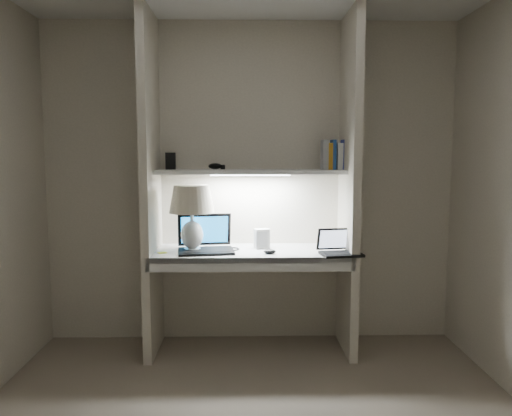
{
  "coord_description": "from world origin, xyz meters",
  "views": [
    {
      "loc": [
        -0.04,
        -2.43,
        1.49
      ],
      "look_at": [
        0.04,
        1.05,
        1.11
      ],
      "focal_mm": 35.0,
      "sensor_mm": 36.0,
      "label": 1
    }
  ],
  "objects_px": {
    "laptop_netbook": "(339,248)",
    "book_row": "(335,155)",
    "speaker": "(262,239)",
    "laptop_main": "(205,243)",
    "table_lamp": "(192,207)"
  },
  "relations": [
    {
      "from": "table_lamp",
      "to": "laptop_main",
      "type": "distance_m",
      "value": 0.29
    },
    {
      "from": "table_lamp",
      "to": "book_row",
      "type": "relative_size",
      "value": 2.16
    },
    {
      "from": "table_lamp",
      "to": "book_row",
      "type": "bearing_deg",
      "value": 8.56
    },
    {
      "from": "speaker",
      "to": "laptop_main",
      "type": "bearing_deg",
      "value": 171.91
    },
    {
      "from": "laptop_main",
      "to": "laptop_netbook",
      "type": "xyz_separation_m",
      "value": [
        0.97,
        -0.15,
        -0.02
      ]
    },
    {
      "from": "laptop_main",
      "to": "laptop_netbook",
      "type": "relative_size",
      "value": 1.41
    },
    {
      "from": "table_lamp",
      "to": "laptop_netbook",
      "type": "relative_size",
      "value": 1.55
    },
    {
      "from": "laptop_netbook",
      "to": "laptop_main",
      "type": "bearing_deg",
      "value": 162.67
    },
    {
      "from": "laptop_main",
      "to": "speaker",
      "type": "relative_size",
      "value": 2.98
    },
    {
      "from": "speaker",
      "to": "book_row",
      "type": "relative_size",
      "value": 0.66
    },
    {
      "from": "speaker",
      "to": "book_row",
      "type": "bearing_deg",
      "value": -13.53
    },
    {
      "from": "table_lamp",
      "to": "laptop_main",
      "type": "bearing_deg",
      "value": 7.56
    },
    {
      "from": "laptop_main",
      "to": "laptop_netbook",
      "type": "bearing_deg",
      "value": -16.63
    },
    {
      "from": "table_lamp",
      "to": "book_row",
      "type": "xyz_separation_m",
      "value": [
        1.08,
        0.16,
        0.37
      ]
    },
    {
      "from": "laptop_netbook",
      "to": "book_row",
      "type": "distance_m",
      "value": 0.72
    }
  ]
}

